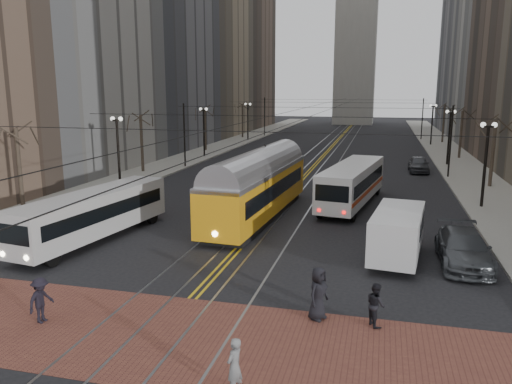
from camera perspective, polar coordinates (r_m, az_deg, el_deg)
The scene contains 22 objects.
ground at distance 20.91m, azimuth -6.30°, elevation -10.99°, with size 260.00×260.00×0.00m, color black.
sidewalk_left at distance 67.19m, azimuth -4.91°, elevation 4.86°, with size 5.00×140.00×0.15m, color gray.
sidewalk_right at distance 64.04m, azimuth 21.43°, elevation 3.76°, with size 5.00×140.00×0.15m, color gray.
crosswalk_band at distance 17.57m, azimuth -11.03°, elevation -15.74°, with size 25.00×6.00×0.01m, color brown.
streetcar_rails at distance 63.91m, azimuth 7.95°, elevation 4.37°, with size 4.80×130.00×0.02m, color gray.
centre_lines at distance 63.91m, azimuth 7.95°, elevation 4.38°, with size 0.42×130.00×0.01m, color gold.
building_left_mid at distance 72.31m, azimuth -13.21°, elevation 18.53°, with size 16.00×20.00×34.00m, color slate.
building_left_far at distance 109.60m, azimuth -3.21°, elevation 17.96°, with size 16.00×20.00×40.00m, color brown.
building_right_far at distance 106.35m, azimuth 25.40°, elevation 17.09°, with size 16.00×20.00×40.00m, color slate.
lamp_posts at distance 47.57m, azimuth 5.84°, elevation 5.32°, with size 27.60×57.20×5.60m.
street_trees at distance 53.97m, azimuth 6.86°, elevation 6.05°, with size 31.68×53.28×5.60m.
trolley_wires at distance 53.47m, azimuth 6.83°, elevation 7.05°, with size 25.96×120.00×6.60m.
transit_bus at distance 28.19m, azimuth -18.06°, elevation -2.68°, with size 2.20×10.57×2.64m, color #BCBCBC.
streetcar at distance 31.50m, azimuth 0.23°, elevation 0.04°, with size 2.64×14.19×3.35m, color orange.
rear_bus at distance 35.42m, azimuth 10.91°, elevation 0.75°, with size 2.40×11.02×2.88m, color silver.
cargo_van at distance 24.65m, azimuth 15.84°, elevation -4.85°, with size 2.10×5.46×2.41m, color silver.
sedan_grey at distance 51.58m, azimuth 18.08°, elevation 3.04°, with size 1.85×4.60×1.57m, color #3B3D42.
sedan_parked at distance 25.21m, azimuth 22.62°, elevation -5.95°, with size 2.20×5.41×1.57m, color #45494E.
pedestrian_a at distance 18.07m, azimuth 7.11°, elevation -11.40°, with size 0.94×0.61×1.93m, color black.
pedestrian_b at distance 14.05m, azimuth -2.49°, elevation -19.27°, with size 0.58×0.38×1.60m, color gray.
pedestrian_c at distance 18.05m, azimuth 13.52°, elevation -12.38°, with size 0.74×0.58×1.52m, color black.
pedestrian_d at distance 19.29m, azimuth -23.37°, elevation -11.27°, with size 1.05×0.61×1.63m, color black.
Camera 1 is at (6.89, -18.02, 8.04)m, focal length 35.00 mm.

